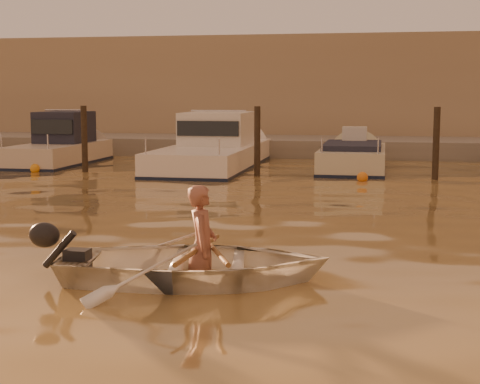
% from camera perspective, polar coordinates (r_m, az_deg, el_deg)
% --- Properties ---
extents(ground_plane, '(160.00, 160.00, 0.00)m').
position_cam_1_polar(ground_plane, '(8.18, -13.98, -9.35)').
color(ground_plane, olive).
rests_on(ground_plane, ground).
extents(dinghy, '(3.77, 2.97, 0.71)m').
position_cam_1_polar(dinghy, '(9.32, -3.55, -5.57)').
color(dinghy, white).
rests_on(dinghy, ground_plane).
extents(person, '(0.46, 0.61, 1.53)m').
position_cam_1_polar(person, '(9.26, -2.95, -4.17)').
color(person, '#915848').
rests_on(person, dinghy).
extents(outboard_motor, '(0.95, 0.55, 0.70)m').
position_cam_1_polar(outboard_motor, '(9.55, -12.60, -5.12)').
color(outboard_motor, black).
rests_on(outboard_motor, dinghy).
extents(oar_port, '(0.83, 1.97, 0.13)m').
position_cam_1_polar(oar_port, '(9.26, -2.02, -4.46)').
color(oar_port, brown).
rests_on(oar_port, dinghy).
extents(oar_starboard, '(0.07, 2.10, 0.13)m').
position_cam_1_polar(oar_starboard, '(9.27, -3.26, -4.45)').
color(oar_starboard, brown).
rests_on(oar_starboard, dinghy).
extents(moored_boat_1, '(1.91, 5.80, 1.75)m').
position_cam_1_polar(moored_boat_1, '(25.50, -13.88, 3.52)').
color(moored_boat_1, beige).
rests_on(moored_boat_1, ground_plane).
extents(moored_boat_2, '(2.60, 8.59, 1.75)m').
position_cam_1_polar(moored_boat_2, '(23.76, -2.10, 3.45)').
color(moored_boat_2, white).
rests_on(moored_boat_2, ground_plane).
extents(moored_boat_3, '(1.95, 5.67, 0.95)m').
position_cam_1_polar(moored_boat_3, '(23.19, 8.75, 2.27)').
color(moored_boat_3, beige).
rests_on(moored_boat_3, ground_plane).
extents(piling_1, '(0.18, 0.18, 2.20)m').
position_cam_1_polar(piling_1, '(22.73, -11.97, 3.79)').
color(piling_1, '#2D2319').
rests_on(piling_1, ground_plane).
extents(piling_2, '(0.18, 0.18, 2.20)m').
position_cam_1_polar(piling_2, '(21.23, 1.35, 3.70)').
color(piling_2, '#2D2319').
rests_on(piling_2, ground_plane).
extents(piling_3, '(0.18, 0.18, 2.20)m').
position_cam_1_polar(piling_3, '(20.97, 14.96, 3.39)').
color(piling_3, '#2D2319').
rests_on(piling_3, ground_plane).
extents(fender_b, '(0.30, 0.30, 0.30)m').
position_cam_1_polar(fender_b, '(23.12, -15.61, 1.75)').
color(fender_b, orange).
rests_on(fender_b, ground_plane).
extents(fender_c, '(0.30, 0.30, 0.30)m').
position_cam_1_polar(fender_c, '(20.89, -6.74, 1.38)').
color(fender_c, silver).
rests_on(fender_c, ground_plane).
extents(fender_d, '(0.30, 0.30, 0.30)m').
position_cam_1_polar(fender_d, '(20.25, 9.48, 1.13)').
color(fender_d, orange).
rests_on(fender_d, ground_plane).
extents(quay, '(52.00, 4.00, 1.00)m').
position_cam_1_polar(quay, '(28.86, 4.32, 3.23)').
color(quay, gray).
rests_on(quay, ground_plane).
extents(waterfront_building, '(46.00, 7.00, 4.80)m').
position_cam_1_polar(waterfront_building, '(34.24, 5.45, 7.67)').
color(waterfront_building, '#9E8466').
rests_on(waterfront_building, quay).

